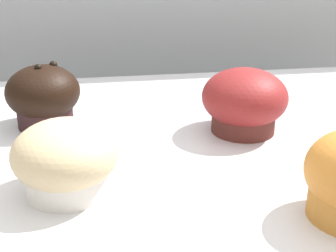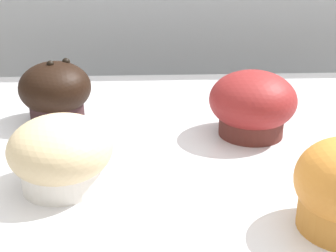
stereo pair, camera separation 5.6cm
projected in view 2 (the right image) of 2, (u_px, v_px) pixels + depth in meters
wall_back at (185, 42)px, 1.18m from camera, size 3.20×0.10×1.80m
muffin_back_left at (55, 92)px, 0.68m from camera, size 0.10×0.10×0.09m
muffin_back_right at (252, 105)px, 0.63m from camera, size 0.12×0.12×0.09m
muffin_front_left at (61, 154)px, 0.50m from camera, size 0.11×0.11×0.08m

